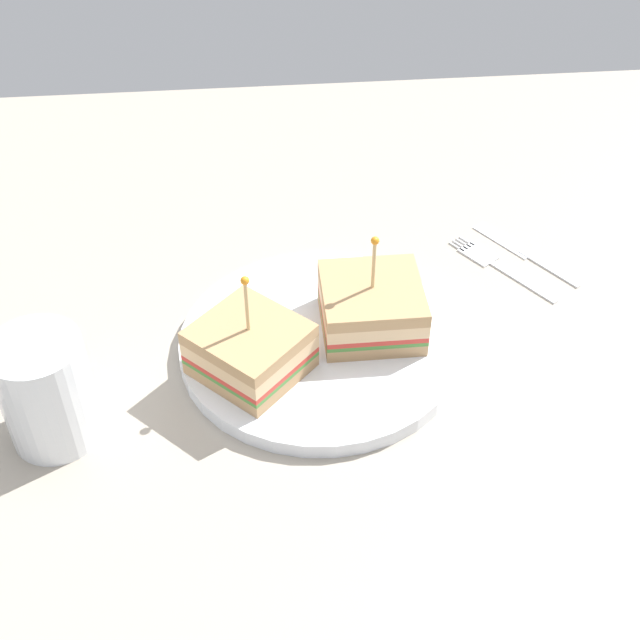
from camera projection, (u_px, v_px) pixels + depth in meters
ground_plane at (320, 357)px, 74.05cm from camera, size 101.25×101.25×2.00cm
plate at (320, 343)px, 72.91cm from camera, size 24.44×24.44×1.40cm
sandwich_half_front at (371, 307)px, 72.00cm from camera, size 8.57×8.48×9.66cm
sandwich_half_back at (250, 349)px, 68.09cm from camera, size 11.28×11.27×9.80cm
drink_glass at (48, 396)px, 63.58cm from camera, size 7.03×7.03×9.44cm
fork at (491, 262)px, 82.34cm from camera, size 8.26×11.21×0.35cm
knife at (520, 250)px, 83.76cm from camera, size 8.14×11.40×0.35cm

